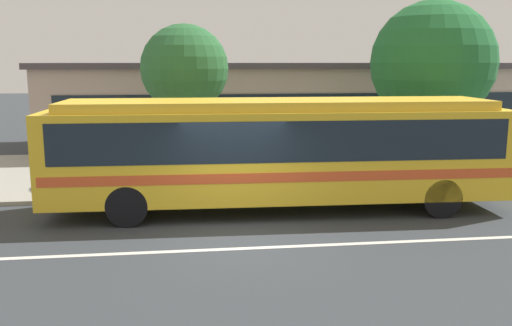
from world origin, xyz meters
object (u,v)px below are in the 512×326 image
Objects in this scene: pedestrian_waiting_near_sign at (154,158)px; pedestrian_standing_by_tree at (147,160)px; pedestrian_walking_along_curb at (115,153)px; street_tree_mid_block at (433,63)px; bus_stop_sign at (427,135)px; street_tree_near_stop at (185,69)px; transit_bus at (279,147)px.

pedestrian_standing_by_tree is at bearing -109.80° from pedestrian_waiting_near_sign.
pedestrian_walking_along_curb is 1.02× the size of pedestrian_standing_by_tree.
street_tree_mid_block is at bearing 13.85° from pedestrian_standing_by_tree.
street_tree_mid_block is (10.62, 1.13, 2.73)m from pedestrian_walking_along_curb.
street_tree_mid_block is at bearing 64.03° from bus_stop_sign.
pedestrian_standing_by_tree is 0.33× the size of street_tree_near_stop.
pedestrian_waiting_near_sign is 0.33× the size of street_tree_near_stop.
pedestrian_walking_along_curb is 11.02m from street_tree_mid_block.
transit_bus is at bearing -160.06° from bus_stop_sign.
bus_stop_sign is 0.50× the size of street_tree_near_stop.
bus_stop_sign is at bearing -115.97° from street_tree_mid_block.
street_tree_mid_block reaches higher than bus_stop_sign.
bus_stop_sign is (8.35, -0.14, 0.62)m from pedestrian_standing_by_tree.
pedestrian_standing_by_tree is (-0.17, -0.47, 0.02)m from pedestrian_waiting_near_sign.
pedestrian_standing_by_tree is (1.06, -1.23, -0.02)m from pedestrian_walking_along_curb.
street_tree_mid_block is (6.06, 4.25, 2.14)m from transit_bus.
bus_stop_sign reaches higher than pedestrian_walking_along_curb.
pedestrian_waiting_near_sign is 0.28× the size of street_tree_mid_block.
pedestrian_waiting_near_sign is 1.44m from pedestrian_walking_along_curb.
pedestrian_walking_along_curb is 1.62m from pedestrian_standing_by_tree.
street_tree_mid_block is (9.40, 1.89, 2.77)m from pedestrian_waiting_near_sign.
pedestrian_standing_by_tree is 8.37m from bus_stop_sign.
street_tree_mid_block reaches higher than transit_bus.
pedestrian_waiting_near_sign is at bearing 144.72° from transit_bus.
pedestrian_waiting_near_sign is 0.98× the size of pedestrian_standing_by_tree.
pedestrian_walking_along_curb is 0.29× the size of street_tree_mid_block.
bus_stop_sign is at bearing -0.94° from pedestrian_standing_by_tree.
street_tree_near_stop is at bearing 179.19° from street_tree_mid_block.
transit_bus is 5.15m from bus_stop_sign.
street_tree_near_stop is at bearing 29.80° from pedestrian_walking_along_curb.
pedestrian_walking_along_curb reaches higher than pedestrian_waiting_near_sign.
pedestrian_walking_along_curb is at bearing 130.68° from pedestrian_standing_by_tree.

